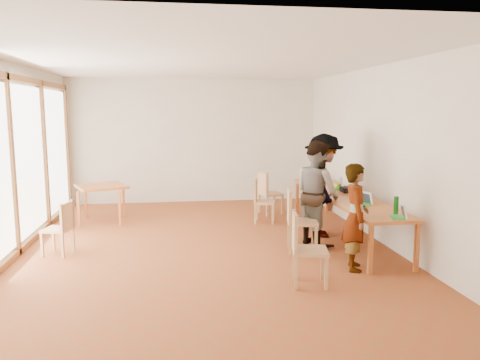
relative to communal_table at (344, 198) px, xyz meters
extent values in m
plane|color=brown|center=(-2.50, -0.36, -0.70)|extent=(8.00, 8.00, 0.00)
cube|color=silver|center=(-2.50, 3.64, 0.80)|extent=(6.00, 0.10, 3.00)
cube|color=silver|center=(-2.50, -4.36, 0.80)|extent=(6.00, 0.10, 3.00)
cube|color=silver|center=(0.50, -0.36, 0.80)|extent=(0.10, 8.00, 3.00)
cube|color=white|center=(-5.46, -0.36, 0.80)|extent=(0.10, 8.00, 3.00)
cube|color=white|center=(-2.50, -0.36, 2.32)|extent=(6.00, 8.00, 0.04)
cube|color=#C5682B|center=(0.00, 0.00, 0.02)|extent=(0.80, 4.00, 0.05)
cube|color=#C5682B|center=(-0.34, -1.94, -0.35)|extent=(0.06, 0.06, 0.70)
cube|color=#C5682B|center=(-0.34, 1.94, -0.35)|extent=(0.06, 0.06, 0.70)
cube|color=#C5682B|center=(0.34, -1.94, -0.35)|extent=(0.06, 0.06, 0.70)
cube|color=#C5682B|center=(0.34, 1.94, -0.35)|extent=(0.06, 0.06, 0.70)
cube|color=#C5682B|center=(-4.46, 1.77, 0.02)|extent=(0.90, 0.90, 0.05)
cube|color=#C5682B|center=(-4.85, 1.38, -0.35)|extent=(0.05, 0.05, 0.70)
cube|color=#C5682B|center=(-4.85, 2.16, -0.35)|extent=(0.05, 0.05, 0.70)
cube|color=#C5682B|center=(-4.07, 1.38, -0.35)|extent=(0.05, 0.05, 0.70)
cube|color=#C5682B|center=(-4.07, 2.16, -0.35)|extent=(0.05, 0.05, 0.70)
cube|color=tan|center=(-1.27, -2.20, -0.25)|extent=(0.52, 0.52, 0.04)
cube|color=tan|center=(-1.47, -2.16, 0.00)|extent=(0.12, 0.44, 0.46)
cube|color=tan|center=(-0.98, -0.76, -0.22)|extent=(0.54, 0.54, 0.04)
cube|color=tan|center=(-1.19, -0.72, 0.04)|extent=(0.13, 0.47, 0.49)
cube|color=tan|center=(-1.20, 1.24, -0.29)|extent=(0.50, 0.50, 0.04)
cube|color=tan|center=(-1.38, 1.29, -0.06)|extent=(0.14, 0.40, 0.42)
cube|color=tan|center=(-0.92, 2.00, -0.26)|extent=(0.54, 0.54, 0.04)
cube|color=tan|center=(-1.11, 1.94, -0.01)|extent=(0.17, 0.43, 0.45)
cube|color=tan|center=(-4.83, -0.40, -0.30)|extent=(0.48, 0.48, 0.04)
cube|color=tan|center=(-4.65, -0.44, -0.08)|extent=(0.14, 0.39, 0.41)
imported|color=gray|center=(-0.47, -1.70, 0.06)|extent=(0.49, 0.63, 1.52)
imported|color=gray|center=(-0.63, -0.40, 0.18)|extent=(0.87, 1.00, 1.76)
imported|color=gray|center=(-0.36, 0.10, 0.22)|extent=(0.87, 1.29, 1.84)
cube|color=green|center=(0.10, -1.80, 0.06)|extent=(0.23, 0.28, 0.03)
cube|color=white|center=(0.18, -1.82, 0.15)|extent=(0.13, 0.23, 0.20)
cube|color=green|center=(-0.02, -0.86, 0.06)|extent=(0.25, 0.29, 0.03)
cube|color=white|center=(0.06, -0.83, 0.15)|extent=(0.15, 0.24, 0.21)
cube|color=green|center=(0.10, 0.66, 0.06)|extent=(0.29, 0.33, 0.03)
cube|color=white|center=(0.18, 0.62, 0.16)|extent=(0.18, 0.26, 0.23)
imported|color=yellow|center=(0.11, 0.68, 0.10)|extent=(0.17, 0.17, 0.10)
cylinder|color=#116115|center=(0.14, -1.66, 0.19)|extent=(0.07, 0.07, 0.28)
cylinder|color=silver|center=(0.14, -0.76, 0.09)|extent=(0.07, 0.07, 0.09)
cylinder|color=white|center=(0.11, 1.89, 0.08)|extent=(0.08, 0.08, 0.06)
cube|color=#CF3A62|center=(0.06, 1.67, 0.05)|extent=(0.05, 0.10, 0.01)
cube|color=black|center=(0.14, 0.30, 0.09)|extent=(0.16, 0.26, 0.09)
camera|label=1|loc=(-2.98, -7.84, 1.55)|focal=35.00mm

